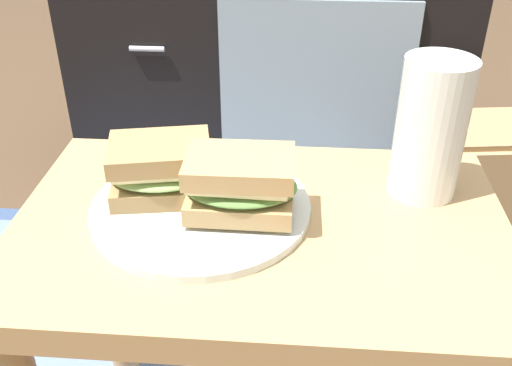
% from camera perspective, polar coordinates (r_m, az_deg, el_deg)
% --- Properties ---
extents(side_table, '(0.56, 0.36, 0.46)m').
position_cam_1_polar(side_table, '(0.71, 0.39, -9.68)').
color(side_table, tan).
rests_on(side_table, ground).
extents(tv_cabinet, '(0.96, 0.46, 0.58)m').
position_cam_1_polar(tv_cabinet, '(1.58, 1.29, 11.51)').
color(tv_cabinet, black).
rests_on(tv_cabinet, ground).
extents(area_rug, '(1.14, 0.62, 0.01)m').
position_cam_1_polar(area_rug, '(1.23, -9.01, -11.63)').
color(area_rug, '#384C72').
rests_on(area_rug, ground).
extents(plate, '(0.25, 0.25, 0.01)m').
position_cam_1_polar(plate, '(0.67, -5.44, -2.39)').
color(plate, silver).
rests_on(plate, side_table).
extents(sandwich_front, '(0.14, 0.11, 0.07)m').
position_cam_1_polar(sandwich_front, '(0.68, -9.31, 1.37)').
color(sandwich_front, '#9E7A4C').
rests_on(sandwich_front, plate).
extents(sandwich_back, '(0.13, 0.09, 0.07)m').
position_cam_1_polar(sandwich_back, '(0.62, -1.63, -0.30)').
color(sandwich_back, tan).
rests_on(sandwich_back, plate).
extents(beer_glass, '(0.08, 0.08, 0.17)m').
position_cam_1_polar(beer_glass, '(0.70, 16.73, 4.76)').
color(beer_glass, silver).
rests_on(beer_glass, side_table).
extents(paper_bag, '(0.22, 0.17, 0.37)m').
position_cam_1_polar(paper_bag, '(1.25, 20.56, -2.28)').
color(paper_bag, tan).
rests_on(paper_bag, ground).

